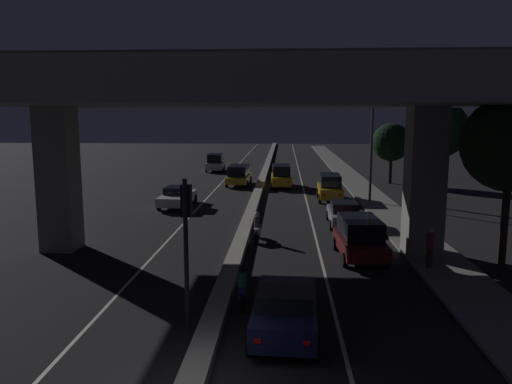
{
  "coord_description": "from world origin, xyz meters",
  "views": [
    {
      "loc": [
        2.13,
        -10.54,
        6.37
      ],
      "look_at": [
        0.1,
        25.09,
        0.83
      ],
      "focal_mm": 35.0,
      "sensor_mm": 36.0,
      "label": 1
    }
  ],
  "objects_px": {
    "car_silver_third": "(344,213)",
    "car_taxi_yellow_second_oncoming": "(239,175)",
    "motorcycle_blue_filtering_near": "(242,288)",
    "motorcycle_white_filtering_mid": "(257,228)",
    "car_dark_blue_lead": "(285,309)",
    "street_lamp": "(367,143)",
    "car_white_third_oncoming": "(215,162)",
    "car_dark_red_second": "(360,237)",
    "car_white_lead_oncoming": "(178,196)",
    "pedestrian_on_sidewalk": "(430,248)",
    "traffic_light_left_of_median": "(186,227)",
    "car_taxi_yellow_fourth": "(330,187)",
    "car_taxi_yellow_fifth": "(281,176)"
  },
  "relations": [
    {
      "from": "car_white_third_oncoming",
      "to": "pedestrian_on_sidewalk",
      "type": "bearing_deg",
      "value": 18.6
    },
    {
      "from": "car_taxi_yellow_fourth",
      "to": "traffic_light_left_of_median",
      "type": "bearing_deg",
      "value": 165.69
    },
    {
      "from": "car_dark_blue_lead",
      "to": "pedestrian_on_sidewalk",
      "type": "distance_m",
      "value": 8.82
    },
    {
      "from": "car_white_lead_oncoming",
      "to": "car_silver_third",
      "type": "bearing_deg",
      "value": 65.29
    },
    {
      "from": "street_lamp",
      "to": "car_silver_third",
      "type": "height_order",
      "value": "street_lamp"
    },
    {
      "from": "car_silver_third",
      "to": "street_lamp",
      "type": "bearing_deg",
      "value": -17.56
    },
    {
      "from": "car_dark_red_second",
      "to": "motorcycle_white_filtering_mid",
      "type": "height_order",
      "value": "car_dark_red_second"
    },
    {
      "from": "car_white_third_oncoming",
      "to": "motorcycle_white_filtering_mid",
      "type": "height_order",
      "value": "car_white_third_oncoming"
    },
    {
      "from": "car_dark_blue_lead",
      "to": "car_taxi_yellow_fourth",
      "type": "relative_size",
      "value": 0.95
    },
    {
      "from": "car_white_lead_oncoming",
      "to": "motorcycle_white_filtering_mid",
      "type": "xyz_separation_m",
      "value": [
        6.1,
        -9.32,
        -0.07
      ]
    },
    {
      "from": "street_lamp",
      "to": "car_dark_blue_lead",
      "type": "height_order",
      "value": "street_lamp"
    },
    {
      "from": "car_dark_blue_lead",
      "to": "motorcycle_blue_filtering_near",
      "type": "height_order",
      "value": "car_dark_blue_lead"
    },
    {
      "from": "car_dark_red_second",
      "to": "motorcycle_blue_filtering_near",
      "type": "xyz_separation_m",
      "value": [
        -4.79,
        -6.01,
        -0.35
      ]
    },
    {
      "from": "car_dark_red_second",
      "to": "car_taxi_yellow_fourth",
      "type": "bearing_deg",
      "value": -2.86
    },
    {
      "from": "car_silver_third",
      "to": "car_white_third_oncoming",
      "type": "xyz_separation_m",
      "value": [
        -11.31,
        27.43,
        0.31
      ]
    },
    {
      "from": "car_dark_blue_lead",
      "to": "car_taxi_yellow_second_oncoming",
      "type": "xyz_separation_m",
      "value": [
        -4.19,
        31.07,
        0.17
      ]
    },
    {
      "from": "car_taxi_yellow_second_oncoming",
      "to": "motorcycle_white_filtering_mid",
      "type": "height_order",
      "value": "car_taxi_yellow_second_oncoming"
    },
    {
      "from": "motorcycle_blue_filtering_near",
      "to": "motorcycle_white_filtering_mid",
      "type": "height_order",
      "value": "motorcycle_white_filtering_mid"
    },
    {
      "from": "car_taxi_yellow_fifth",
      "to": "car_taxi_yellow_second_oncoming",
      "type": "height_order",
      "value": "car_taxi_yellow_fifth"
    },
    {
      "from": "car_taxi_yellow_second_oncoming",
      "to": "car_taxi_yellow_fourth",
      "type": "bearing_deg",
      "value": 47.17
    },
    {
      "from": "street_lamp",
      "to": "car_white_lead_oncoming",
      "type": "distance_m",
      "value": 13.96
    },
    {
      "from": "car_dark_red_second",
      "to": "car_silver_third",
      "type": "bearing_deg",
      "value": -3.36
    },
    {
      "from": "car_silver_third",
      "to": "car_taxi_yellow_second_oncoming",
      "type": "relative_size",
      "value": 0.92
    },
    {
      "from": "car_dark_red_second",
      "to": "car_taxi_yellow_fifth",
      "type": "xyz_separation_m",
      "value": [
        -3.69,
        21.98,
        0.07
      ]
    },
    {
      "from": "traffic_light_left_of_median",
      "to": "car_silver_third",
      "type": "height_order",
      "value": "traffic_light_left_of_median"
    },
    {
      "from": "car_taxi_yellow_second_oncoming",
      "to": "car_dark_blue_lead",
      "type": "bearing_deg",
      "value": 9.9
    },
    {
      "from": "car_taxi_yellow_second_oncoming",
      "to": "car_white_third_oncoming",
      "type": "height_order",
      "value": "car_white_third_oncoming"
    },
    {
      "from": "car_taxi_yellow_fifth",
      "to": "motorcycle_blue_filtering_near",
      "type": "xyz_separation_m",
      "value": [
        -1.1,
        -28.0,
        -0.42
      ]
    },
    {
      "from": "street_lamp",
      "to": "car_taxi_yellow_second_oncoming",
      "type": "distance_m",
      "value": 13.81
    },
    {
      "from": "car_dark_red_second",
      "to": "car_silver_third",
      "type": "height_order",
      "value": "car_dark_red_second"
    },
    {
      "from": "traffic_light_left_of_median",
      "to": "pedestrian_on_sidewalk",
      "type": "distance_m",
      "value": 10.96
    },
    {
      "from": "car_dark_red_second",
      "to": "car_white_third_oncoming",
      "type": "relative_size",
      "value": 1.03
    },
    {
      "from": "car_taxi_yellow_fourth",
      "to": "car_white_lead_oncoming",
      "type": "distance_m",
      "value": 11.34
    },
    {
      "from": "car_taxi_yellow_fourth",
      "to": "car_white_lead_oncoming",
      "type": "height_order",
      "value": "car_taxi_yellow_fourth"
    },
    {
      "from": "car_taxi_yellow_fifth",
      "to": "car_white_third_oncoming",
      "type": "bearing_deg",
      "value": 29.76
    },
    {
      "from": "traffic_light_left_of_median",
      "to": "car_silver_third",
      "type": "bearing_deg",
      "value": 66.17
    },
    {
      "from": "car_white_third_oncoming",
      "to": "motorcycle_blue_filtering_near",
      "type": "relative_size",
      "value": 2.22
    },
    {
      "from": "car_dark_red_second",
      "to": "traffic_light_left_of_median",
      "type": "bearing_deg",
      "value": 138.18
    },
    {
      "from": "car_white_third_oncoming",
      "to": "motorcycle_white_filtering_mid",
      "type": "bearing_deg",
      "value": 9.14
    },
    {
      "from": "car_silver_third",
      "to": "motorcycle_blue_filtering_near",
      "type": "xyz_separation_m",
      "value": [
        -4.85,
        -12.64,
        -0.12
      ]
    },
    {
      "from": "traffic_light_left_of_median",
      "to": "car_dark_red_second",
      "type": "relative_size",
      "value": 1.09
    },
    {
      "from": "car_taxi_yellow_second_oncoming",
      "to": "car_white_third_oncoming",
      "type": "xyz_separation_m",
      "value": [
        -3.7,
        11.23,
        0.05
      ]
    },
    {
      "from": "car_taxi_yellow_fourth",
      "to": "car_silver_third",
      "type": "bearing_deg",
      "value": -178.68
    },
    {
      "from": "street_lamp",
      "to": "car_dark_red_second",
      "type": "xyz_separation_m",
      "value": [
        -2.47,
        -13.95,
        -3.46
      ]
    },
    {
      "from": "street_lamp",
      "to": "car_white_third_oncoming",
      "type": "bearing_deg",
      "value": 124.29
    },
    {
      "from": "car_dark_blue_lead",
      "to": "street_lamp",
      "type": "bearing_deg",
      "value": -12.29
    },
    {
      "from": "car_white_lead_oncoming",
      "to": "car_white_third_oncoming",
      "type": "bearing_deg",
      "value": -177.15
    },
    {
      "from": "motorcycle_white_filtering_mid",
      "to": "pedestrian_on_sidewalk",
      "type": "height_order",
      "value": "pedestrian_on_sidewalk"
    },
    {
      "from": "car_dark_blue_lead",
      "to": "pedestrian_on_sidewalk",
      "type": "xyz_separation_m",
      "value": [
        5.95,
        6.51,
        0.15
      ]
    },
    {
      "from": "traffic_light_left_of_median",
      "to": "car_taxi_yellow_fourth",
      "type": "relative_size",
      "value": 1.04
    }
  ]
}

